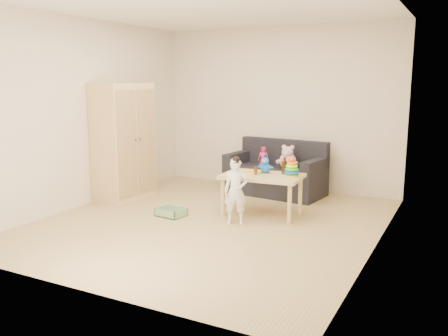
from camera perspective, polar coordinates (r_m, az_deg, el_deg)
The scene contains 13 objects.
room at distance 5.76m, azimuth -1.60°, elevation 6.01°, with size 4.50×4.50×4.50m.
wardrobe at distance 7.20m, azimuth -11.93°, elevation 3.13°, with size 0.48×0.95×1.71m, color #E0B37B.
sofa at distance 7.44m, azimuth 6.11°, elevation -1.53°, with size 1.49×0.75×0.42m, color black.
play_table at distance 6.26m, azimuth 4.58°, elevation -3.23°, with size 1.02×0.65×0.54m, color #DCC279.
storage_bin at distance 6.27m, azimuth -6.38°, elevation -5.28°, with size 0.36×0.27×0.11m, color gray, non-canonical shape.
toddler at distance 5.83m, azimuth 1.45°, elevation -2.91°, with size 0.29×0.20×0.80m, color white.
pink_bear at distance 7.25m, azimuth 7.68°, elevation 1.07°, with size 0.27×0.24×0.31m, color #DBA1B0, non-canonical shape.
doll at distance 7.38m, azimuth 4.75°, elevation 1.32°, with size 0.16×0.11×0.32m, color #CC265D.
ring_stacker at distance 6.14m, azimuth 8.14°, elevation -0.12°, with size 0.20×0.20×0.23m.
brown_bottle at distance 6.27m, azimuth 7.29°, elevation 0.13°, with size 0.08×0.08×0.22m.
blue_plush at distance 6.30m, azimuth 5.02°, elevation 0.35°, with size 0.18×0.14×0.21m, color blue, non-canonical shape.
wooden_figure at distance 6.17m, azimuth 3.83°, elevation -0.30°, with size 0.05×0.04×0.12m, color #5E2B1D, non-canonical shape.
yellow_book at distance 6.34m, azimuth 3.78°, elevation -0.47°, with size 0.21×0.21×0.02m, color gold.
Camera 1 is at (2.79, -5.02, 1.74)m, focal length 38.00 mm.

